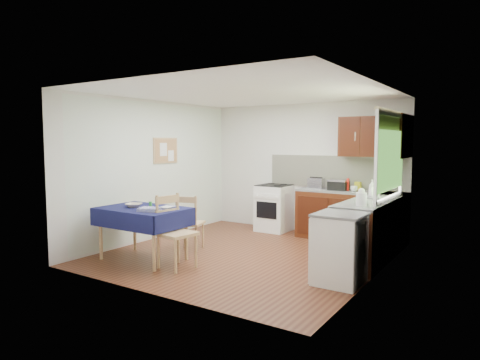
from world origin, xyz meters
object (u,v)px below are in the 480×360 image
Objects in this scene: dining_table at (143,215)px; dish_rack at (375,197)px; chair_near at (174,229)px; sandwich_press at (339,185)px; toaster at (316,183)px; kettle at (361,198)px; chair_far at (189,221)px.

dish_rack is (2.84, 2.09, 0.24)m from dining_table.
sandwich_press is (1.31, 2.90, 0.45)m from chair_near.
toaster is at bearing 78.71° from dining_table.
dining_table is 3.15m from kettle.
kettle is (2.89, 1.21, 0.33)m from dining_table.
chair_far is 2.96m from dish_rack.
dish_rack is (0.86, -0.76, -0.07)m from sandwich_press.
dining_table is at bearing -157.25° from kettle.
sandwich_press is at bearing -149.67° from chair_far.
chair_far is at bearing 36.03° from chair_near.
toaster reaches higher than sandwich_press.
toaster is (0.89, 2.89, 0.46)m from chair_near.
toaster is (1.35, 2.02, 0.52)m from chair_far.
dish_rack is at bearing -50.13° from toaster.
chair_far is 2.77m from kettle.
kettle reaches higher than chair_far.
toaster reaches higher than chair_near.
dining_table is 3.97× the size of sandwich_press.
dining_table is 0.87m from chair_far.
sandwich_press is (1.78, 2.03, 0.51)m from chair_far.
toaster reaches higher than dining_table.
kettle reaches higher than toaster.
chair_far reaches higher than dining_table.
chair_near is at bearing -141.69° from dish_rack.
dish_rack reaches higher than dining_table.
chair_far is at bearing -143.84° from toaster.
dining_table is 1.43× the size of chair_far.
kettle is at bearing -52.52° from chair_near.
kettle is at bearing -70.49° from toaster.
chair_near reaches higher than chair_far.
dining_table is at bearing -112.65° from sandwich_press.
dining_table is 5.39× the size of kettle.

